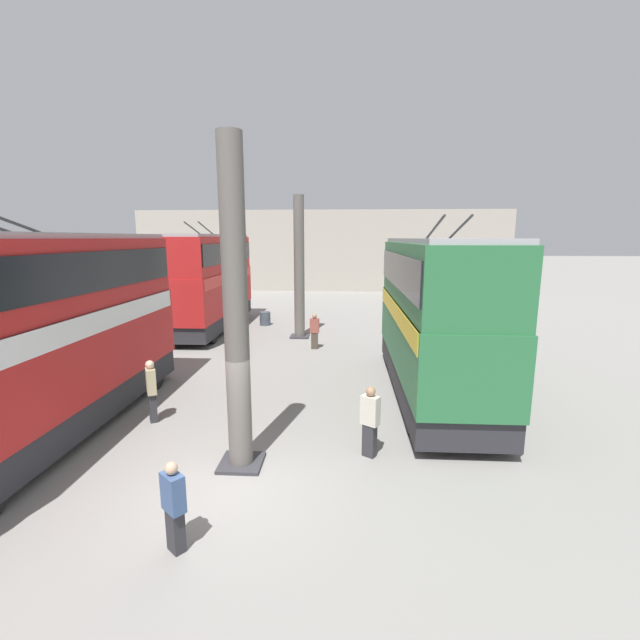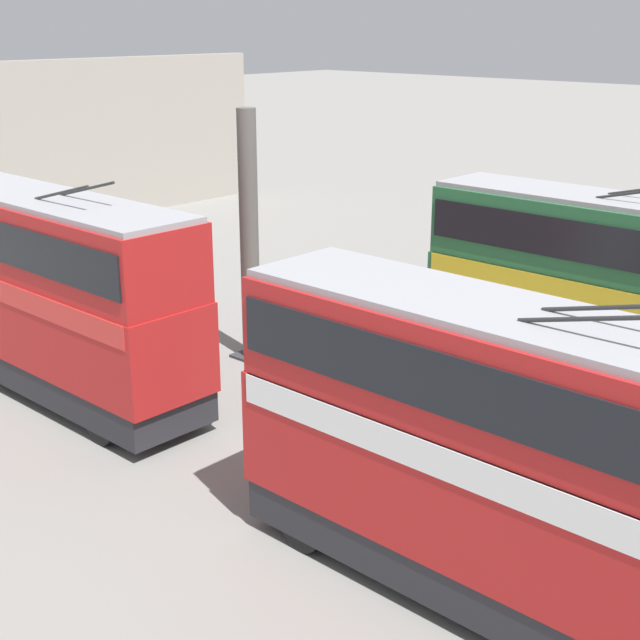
% 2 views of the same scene
% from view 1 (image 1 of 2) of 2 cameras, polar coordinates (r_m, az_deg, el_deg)
% --- Properties ---
extents(ground_plane, '(240.00, 240.00, 0.00)m').
position_cam_1_polar(ground_plane, '(9.67, -11.91, -21.23)').
color(ground_plane, gray).
extents(depot_back_wall, '(0.50, 36.00, 7.73)m').
position_cam_1_polar(depot_back_wall, '(41.64, 0.13, 9.19)').
color(depot_back_wall, '#A8A093').
rests_on(depot_back_wall, ground_plane).
extents(support_column_near, '(0.96, 0.96, 7.20)m').
position_cam_1_polar(support_column_near, '(9.32, -11.15, 0.61)').
color(support_column_near, '#605B56').
rests_on(support_column_near, ground_plane).
extents(support_column_far, '(0.96, 0.96, 7.20)m').
position_cam_1_polar(support_column_far, '(21.89, -2.79, 6.61)').
color(support_column_far, '#605B56').
rests_on(support_column_far, ground_plane).
extents(bus_left_far, '(9.21, 2.54, 5.71)m').
position_cam_1_polar(bus_left_far, '(14.23, 15.01, 1.52)').
color(bus_left_far, black).
rests_on(bus_left_far, ground_plane).
extents(bus_right_near, '(10.12, 2.54, 5.84)m').
position_cam_1_polar(bus_right_near, '(12.68, -33.18, -0.59)').
color(bus_right_near, black).
rests_on(bus_right_near, ground_plane).
extents(bus_right_mid, '(9.68, 2.54, 5.91)m').
position_cam_1_polar(bus_right_mid, '(24.67, -14.54, 5.67)').
color(bus_right_mid, black).
rests_on(bus_right_mid, ground_plane).
extents(person_by_right_row, '(0.48, 0.42, 1.78)m').
position_cam_1_polar(person_by_right_row, '(12.97, -21.54, -8.59)').
color(person_by_right_row, '#2D2D33').
rests_on(person_by_right_row, ground_plane).
extents(person_aisle_midway, '(0.26, 0.43, 1.66)m').
position_cam_1_polar(person_aisle_midway, '(19.86, -0.73, -1.40)').
color(person_aisle_midway, '#473D33').
rests_on(person_aisle_midway, ground_plane).
extents(person_aisle_foreground, '(0.46, 0.48, 1.59)m').
position_cam_1_polar(person_aisle_foreground, '(7.95, -18.90, -22.30)').
color(person_aisle_foreground, '#2D2D33').
rests_on(person_aisle_foreground, ground_plane).
extents(person_by_left_row, '(0.43, 0.48, 1.73)m').
position_cam_1_polar(person_by_left_row, '(10.35, 6.68, -13.08)').
color(person_by_left_row, '#2D2D33').
rests_on(person_by_left_row, ground_plane).
extents(oil_drum, '(0.66, 0.66, 0.80)m').
position_cam_1_polar(oil_drum, '(25.57, -7.33, 0.20)').
color(oil_drum, '#424C56').
rests_on(oil_drum, ground_plane).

